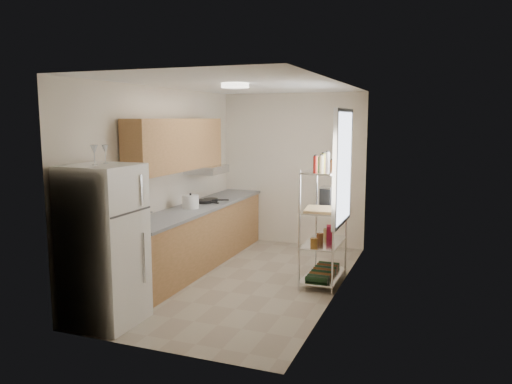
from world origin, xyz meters
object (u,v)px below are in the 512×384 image
at_px(rice_cooker, 191,202).
at_px(frying_pan_large, 204,201).
at_px(cutting_board, 320,210).
at_px(espresso_machine, 326,196).
at_px(refrigerator, 104,245).

distance_m(rice_cooker, frying_pan_large, 0.49).
xyz_separation_m(cutting_board, espresso_machine, (-0.02, 0.43, 0.11)).
xyz_separation_m(rice_cooker, espresso_machine, (1.89, 0.32, 0.14)).
distance_m(refrigerator, cutting_board, 2.66).
xyz_separation_m(frying_pan_large, cutting_board, (1.95, -0.60, 0.11)).
bearing_deg(espresso_machine, refrigerator, -128.97).
xyz_separation_m(refrigerator, cutting_board, (1.87, 1.89, 0.18)).
relative_size(refrigerator, rice_cooker, 7.24).
bearing_deg(refrigerator, cutting_board, 45.33).
relative_size(cutting_board, espresso_machine, 1.88).
distance_m(refrigerator, frying_pan_large, 2.49).
bearing_deg(frying_pan_large, refrigerator, -73.37).
bearing_deg(cutting_board, rice_cooker, 176.61).
bearing_deg(rice_cooker, refrigerator, -88.72).
relative_size(refrigerator, cutting_board, 3.57).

